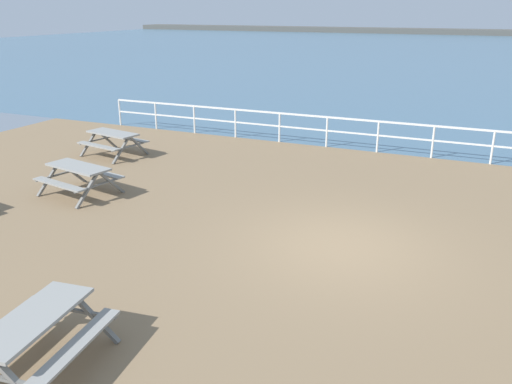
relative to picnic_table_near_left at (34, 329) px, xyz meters
name	(u,v)px	position (x,y,z in m)	size (l,w,h in m)	color
ground_plane	(340,250)	(2.70, 5.42, -0.68)	(30.00, 24.00, 0.20)	#846B4C
sea_band	(474,53)	(2.70, 58.17, -0.58)	(142.00, 90.00, 0.01)	#476B84
distant_shoreline	(487,35)	(2.70, 101.17, -0.58)	(142.00, 6.00, 1.80)	#4C4C47
seaward_railing	(405,133)	(2.70, 13.17, 0.16)	(23.07, 0.07, 1.08)	white
picnic_table_near_left	(34,329)	(0.00, 0.00, 0.00)	(1.74, 1.98, 0.80)	gray
picnic_table_mid_centre	(113,138)	(-6.01, 9.22, 0.00)	(2.05, 1.82, 0.80)	gray
picnic_table_far_left	(79,173)	(-4.35, 5.74, 0.00)	(2.05, 1.82, 0.80)	gray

